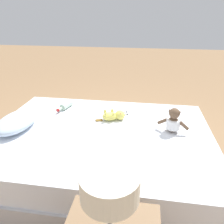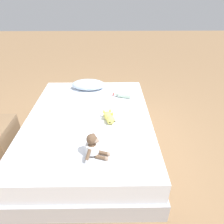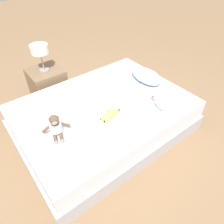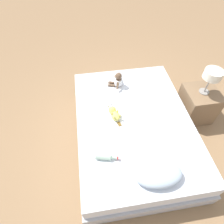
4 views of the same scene
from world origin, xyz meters
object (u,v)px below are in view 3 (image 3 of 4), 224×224
Objects in this scene: bedside_lamp at (40,50)px; glass_bottle at (160,105)px; bed at (104,118)px; plush_monkey at (56,127)px; nightstand at (48,85)px; pillow at (146,76)px; plush_yellow_creature at (110,115)px.

glass_bottle is at bearing 26.27° from bedside_lamp.
bed is 0.72m from glass_bottle.
nightstand is (-1.17, 0.39, -0.29)m from plush_monkey.
pillow reaches higher than nightstand.
plush_yellow_creature is 1.27× the size of glass_bottle.
plush_monkey is at bearing -104.39° from plush_yellow_creature.
glass_bottle reaches higher than bed.
nightstand is (-1.07, -0.27, 0.04)m from bed.
pillow is 1.59× the size of plush_yellow_creature.
plush_yellow_creature is at bearing -70.43° from pillow.
bedside_lamp reaches higher than glass_bottle.
plush_yellow_creature is (0.31, -0.87, -0.02)m from pillow.
plush_monkey is 1.09× the size of glass_bottle.
glass_bottle is 1.73m from bedside_lamp.
plush_yellow_creature reaches higher than nightstand.
pillow is at bearing 94.72° from bed.
bedside_lamp is at bearing -172.61° from plush_yellow_creature.
plush_monkey is 0.75× the size of bedside_lamp.
nightstand reaches higher than bed.
bedside_lamp is at bearing -153.73° from glass_bottle.
plush_monkey is at bearing -81.26° from bed.
bed is 4.02× the size of pillow.
pillow is (-0.06, 0.78, 0.30)m from bed.
plush_yellow_creature is 0.63× the size of nightstand.
plush_yellow_creature reaches higher than bed.
pillow is 1.48m from bedside_lamp.
bedside_lamp is at bearing 0.00° from nightstand.
plush_yellow_creature is at bearing -20.93° from bed.
bed is 8.10× the size of glass_bottle.
nightstand is (-1.01, -1.04, -0.26)m from pillow.
plush_monkey reaches higher than nightstand.
plush_yellow_creature is 0.87× the size of bedside_lamp.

